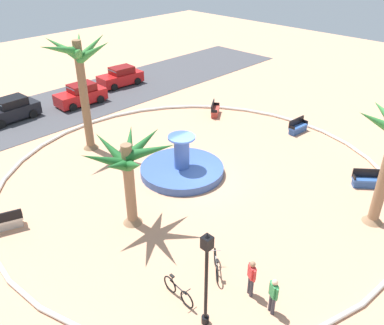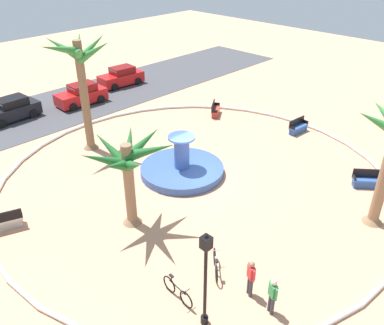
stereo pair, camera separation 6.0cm
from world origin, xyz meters
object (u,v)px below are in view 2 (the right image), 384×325
at_px(bench_west, 367,181).
at_px(person_cyclist_photo, 272,295).
at_px(bicycle_by_lamppost, 216,265).
at_px(parked_car_second, 81,95).
at_px(fountain, 182,168).
at_px(person_cyclist_helmet, 251,277).
at_px(bicycle_red_frame, 177,291).
at_px(parked_car_third, 121,77).
at_px(bench_southeast, 215,111).
at_px(lamppost, 205,274).
at_px(parked_car_leftmost, 11,110).
at_px(bench_east, 298,128).
at_px(palm_tree_by_curb, 81,70).
at_px(bench_north, 5,222).
at_px(palm_tree_near_fountain, 128,164).

distance_m(bench_west, person_cyclist_photo, 10.76).
distance_m(bicycle_by_lamppost, parked_car_second, 21.09).
relative_size(fountain, person_cyclist_helmet, 2.87).
relative_size(bicycle_red_frame, parked_car_third, 0.42).
bearing_deg(person_cyclist_helmet, bicycle_red_frame, 138.57).
distance_m(fountain, bicycle_red_frame, 9.19).
distance_m(bench_southeast, lamppost, 19.02).
bearing_deg(person_cyclist_photo, person_cyclist_helmet, 83.27).
bearing_deg(bench_west, bicycle_red_frame, 172.05).
bearing_deg(fountain, person_cyclist_photo, -116.25).
bearing_deg(parked_car_leftmost, fountain, -76.88).
bearing_deg(parked_car_leftmost, bench_east, -51.75).
xyz_separation_m(lamppost, bicycle_red_frame, (0.09, 1.48, -2.01)).
height_order(bench_west, person_cyclist_helmet, person_cyclist_helmet).
relative_size(palm_tree_by_curb, bench_north, 4.25).
xyz_separation_m(palm_tree_near_fountain, bicycle_red_frame, (-1.74, -4.91, -2.85)).
bearing_deg(palm_tree_by_curb, parked_car_leftmost, 100.75).
relative_size(lamppost, person_cyclist_photo, 2.53).
distance_m(fountain, parked_car_leftmost, 14.87).
relative_size(fountain, bicycle_by_lamppost, 3.74).
distance_m(parked_car_second, parked_car_third, 5.25).
bearing_deg(parked_car_leftmost, bench_west, -67.36).
bearing_deg(parked_car_leftmost, palm_tree_near_fountain, -95.11).
bearing_deg(parked_car_third, bench_southeast, -85.86).
xyz_separation_m(bench_southeast, lamppost, (-14.41, -12.25, 2.05)).
distance_m(palm_tree_by_curb, bench_west, 17.39).
bearing_deg(lamppost, person_cyclist_photo, -34.81).
bearing_deg(bench_east, fountain, 169.15).
relative_size(bench_north, parked_car_second, 0.41).
height_order(palm_tree_by_curb, parked_car_second, palm_tree_by_curb).
xyz_separation_m(bench_southeast, person_cyclist_helmet, (-12.25, -12.60, 0.59)).
distance_m(palm_tree_by_curb, bench_north, 9.73).
height_order(palm_tree_near_fountain, bicycle_red_frame, palm_tree_near_fountain).
bearing_deg(lamppost, bicycle_red_frame, 86.59).
bearing_deg(parked_car_leftmost, parked_car_third, 2.80).
relative_size(bench_southeast, parked_car_third, 0.39).
bearing_deg(parked_car_third, bench_west, -92.26).
xyz_separation_m(fountain, bench_east, (9.47, -1.82, 0.02)).
xyz_separation_m(palm_tree_near_fountain, lamppost, (-1.83, -6.38, -0.84)).
distance_m(palm_tree_near_fountain, parked_car_second, 16.70).
distance_m(palm_tree_near_fountain, parked_car_third, 20.45).
distance_m(person_cyclist_photo, parked_car_leftmost, 23.84).
bearing_deg(palm_tree_near_fountain, bench_north, 138.70).
relative_size(person_cyclist_photo, parked_car_third, 0.39).
distance_m(person_cyclist_helmet, person_cyclist_photo, 1.07).
bearing_deg(palm_tree_near_fountain, bench_west, -31.49).
bearing_deg(bicycle_red_frame, parked_car_leftmost, 81.37).
bearing_deg(fountain, bench_north, 165.61).
relative_size(fountain, parked_car_second, 1.18).
height_order(bench_southeast, person_cyclist_photo, person_cyclist_photo).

